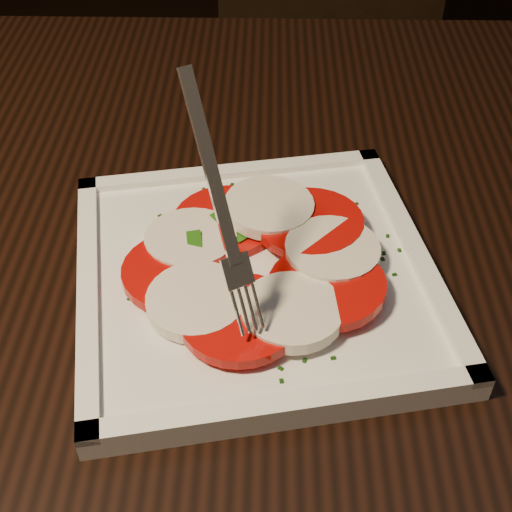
{
  "coord_description": "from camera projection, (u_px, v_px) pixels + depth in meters",
  "views": [
    {
      "loc": [
        -0.25,
        -0.3,
        1.14
      ],
      "look_at": [
        -0.25,
        0.09,
        0.78
      ],
      "focal_mm": 50.0,
      "sensor_mm": 36.0,
      "label": 1
    }
  ],
  "objects": [
    {
      "name": "table",
      "position": [
        267.0,
        301.0,
        0.68
      ],
      "size": [
        1.2,
        0.8,
        0.75
      ],
      "rotation": [
        0.0,
        0.0,
        -0.0
      ],
      "color": "black",
      "rests_on": "ground"
    },
    {
      "name": "plate",
      "position": [
        256.0,
        277.0,
        0.55
      ],
      "size": [
        0.31,
        0.31,
        0.01
      ],
      "primitive_type": "cube",
      "rotation": [
        0.0,
        0.0,
        0.19
      ],
      "color": "white",
      "rests_on": "table"
    },
    {
      "name": "fork",
      "position": [
        212.0,
        195.0,
        0.45
      ],
      "size": [
        0.07,
        0.09,
        0.15
      ],
      "primitive_type": null,
      "rotation": [
        0.0,
        0.0,
        0.52
      ],
      "color": "white",
      "rests_on": "caprese_salad"
    },
    {
      "name": "chair",
      "position": [
        334.0,
        54.0,
        1.29
      ],
      "size": [
        0.43,
        0.43,
        0.93
      ],
      "rotation": [
        0.0,
        0.0,
        0.03
      ],
      "color": "black",
      "rests_on": "ground"
    },
    {
      "name": "caprese_salad",
      "position": [
        256.0,
        261.0,
        0.54
      ],
      "size": [
        0.21,
        0.22,
        0.02
      ],
      "color": "#C10504",
      "rests_on": "plate"
    }
  ]
}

